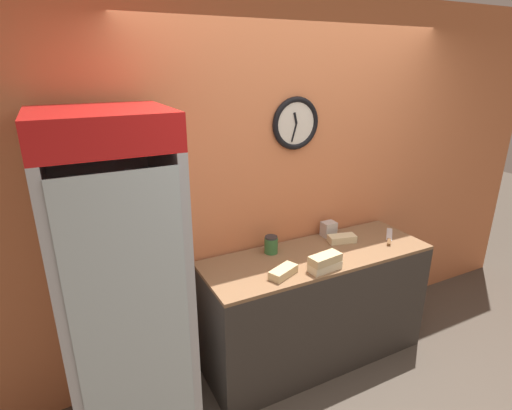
% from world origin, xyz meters
% --- Properties ---
extents(wall_back, '(5.20, 0.10, 2.70)m').
position_xyz_m(wall_back, '(-0.00, 1.19, 1.35)').
color(wall_back, '#D17547').
rests_on(wall_back, ground_plane).
extents(prep_counter, '(1.74, 0.60, 0.91)m').
position_xyz_m(prep_counter, '(0.00, 0.85, 0.45)').
color(prep_counter, '#332D28').
rests_on(prep_counter, ground_plane).
extents(beverage_cooler, '(0.65, 0.72, 2.03)m').
position_xyz_m(beverage_cooler, '(-1.40, 0.83, 1.10)').
color(beverage_cooler, '#B2B7BC').
rests_on(beverage_cooler, ground_plane).
extents(sandwich_stack_bottom, '(0.24, 0.12, 0.06)m').
position_xyz_m(sandwich_stack_bottom, '(-0.10, 0.63, 0.94)').
color(sandwich_stack_bottom, beige).
rests_on(sandwich_stack_bottom, prep_counter).
extents(sandwich_stack_middle, '(0.24, 0.13, 0.06)m').
position_xyz_m(sandwich_stack_middle, '(-0.10, 0.63, 0.99)').
color(sandwich_stack_middle, tan).
rests_on(sandwich_stack_middle, sandwich_stack_bottom).
extents(sandwich_flat_left, '(0.23, 0.15, 0.05)m').
position_xyz_m(sandwich_flat_left, '(0.29, 0.93, 0.93)').
color(sandwich_flat_left, beige).
rests_on(sandwich_flat_left, prep_counter).
extents(sandwich_flat_right, '(0.23, 0.17, 0.06)m').
position_xyz_m(sandwich_flat_right, '(-0.39, 0.69, 0.94)').
color(sandwich_flat_right, tan).
rests_on(sandwich_flat_right, prep_counter).
extents(chefs_knife, '(0.29, 0.28, 0.02)m').
position_xyz_m(chefs_knife, '(0.65, 0.80, 0.91)').
color(chefs_knife, silver).
rests_on(chefs_knife, prep_counter).
extents(condiment_jar, '(0.10, 0.10, 0.13)m').
position_xyz_m(condiment_jar, '(-0.30, 1.02, 0.97)').
color(condiment_jar, '#336B38').
rests_on(condiment_jar, prep_counter).
extents(napkin_dispenser, '(0.11, 0.09, 0.12)m').
position_xyz_m(napkin_dispenser, '(0.26, 1.08, 0.97)').
color(napkin_dispenser, '#B7B2AD').
rests_on(napkin_dispenser, prep_counter).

